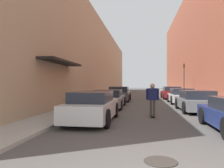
{
  "coord_description": "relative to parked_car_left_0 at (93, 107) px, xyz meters",
  "views": [
    {
      "loc": [
        -0.48,
        -3.08,
        1.65
      ],
      "look_at": [
        -2.41,
        10.78,
        1.62
      ],
      "focal_mm": 35.0,
      "sensor_mm": 36.0,
      "label": 1
    }
  ],
  "objects": [
    {
      "name": "ground",
      "position": [
        2.61,
        14.8,
        -0.64
      ],
      "size": [
        115.39,
        115.39,
        0.0
      ],
      "primitive_type": "plane",
      "color": "#4C4947"
    },
    {
      "name": "curb_strip_left",
      "position": [
        -2.04,
        20.05,
        -0.58
      ],
      "size": [
        1.8,
        52.45,
        0.12
      ],
      "color": "#A3A099",
      "rests_on": "ground"
    },
    {
      "name": "curb_strip_right",
      "position": [
        7.26,
        20.05,
        -0.58
      ],
      "size": [
        1.8,
        52.45,
        0.12
      ],
      "color": "#A3A099",
      "rests_on": "ground"
    },
    {
      "name": "building_row_left",
      "position": [
        -4.94,
        20.04,
        4.17
      ],
      "size": [
        4.9,
        52.45,
        9.63
      ],
      "color": "tan",
      "rests_on": "ground"
    },
    {
      "name": "building_row_right",
      "position": [
        10.16,
        20.05,
        6.41
      ],
      "size": [
        4.9,
        52.45,
        14.1
      ],
      "color": "brown",
      "rests_on": "ground"
    },
    {
      "name": "parked_car_left_0",
      "position": [
        0.0,
        0.0,
        0.0
      ],
      "size": [
        1.86,
        4.37,
        1.31
      ],
      "color": "silver",
      "rests_on": "ground"
    },
    {
      "name": "parked_car_left_1",
      "position": [
        -0.14,
        5.63,
        -0.05
      ],
      "size": [
        2.07,
        4.61,
        1.22
      ],
      "color": "gray",
      "rests_on": "ground"
    },
    {
      "name": "parked_car_left_2",
      "position": [
        -0.03,
        11.29,
        0.02
      ],
      "size": [
        2.05,
        4.41,
        1.36
      ],
      "color": "#515459",
      "rests_on": "ground"
    },
    {
      "name": "parked_car_right_1",
      "position": [
        5.28,
        4.16,
        -0.03
      ],
      "size": [
        1.96,
        4.14,
        1.25
      ],
      "color": "gray",
      "rests_on": "ground"
    },
    {
      "name": "parked_car_right_2",
      "position": [
        5.33,
        9.46,
        -0.03
      ],
      "size": [
        1.97,
        3.95,
        1.25
      ],
      "color": "silver",
      "rests_on": "ground"
    },
    {
      "name": "parked_car_right_3",
      "position": [
        5.27,
        15.19,
        0.0
      ],
      "size": [
        2.02,
        4.73,
        1.32
      ],
      "color": "maroon",
      "rests_on": "ground"
    },
    {
      "name": "skateboarder",
      "position": [
        2.63,
        1.68,
        0.38
      ],
      "size": [
        0.63,
        0.78,
        1.66
      ],
      "color": "black",
      "rests_on": "ground"
    },
    {
      "name": "manhole_cover",
      "position": [
        2.51,
        -4.57,
        -0.63
      ],
      "size": [
        0.7,
        0.7,
        0.02
      ],
      "color": "#332D28",
      "rests_on": "ground"
    },
    {
      "name": "traffic_light",
      "position": [
        6.9,
        16.74,
        1.81
      ],
      "size": [
        0.16,
        0.22,
        3.82
      ],
      "color": "#2D2D2D",
      "rests_on": "curb_strip_right"
    }
  ]
}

